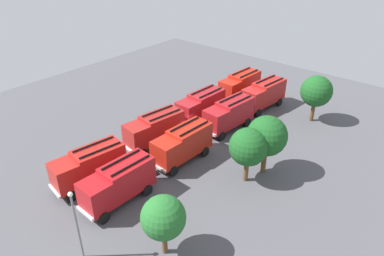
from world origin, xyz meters
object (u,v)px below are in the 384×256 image
object	(u,v)px
fire_truck_2	(155,129)
fire_truck_7	(118,182)
tree_1	(267,136)
traffic_cone_0	(228,110)
tree_3	(163,218)
lamppost	(76,221)
firefighter_0	(128,136)
fire_truck_3	(89,165)
fire_truck_0	(240,85)
firefighter_1	(76,170)
tree_2	(248,147)
fire_truck_4	(264,94)
fire_truck_1	(201,105)
tree_0	(316,91)
fire_truck_6	(183,143)
fire_truck_5	(229,114)

from	to	relation	value
fire_truck_2	fire_truck_7	bearing A→B (deg)	34.39
tree_1	traffic_cone_0	xyz separation A→B (m)	(-8.76, -10.54, -3.94)
fire_truck_2	tree_1	size ratio (longest dim) A/B	1.19
tree_3	lamppost	distance (m)	6.26
firefighter_0	tree_3	distance (m)	17.23
tree_3	traffic_cone_0	size ratio (longest dim) A/B	8.84
lamppost	fire_truck_3	bearing A→B (deg)	-130.11
fire_truck_7	firefighter_0	distance (m)	10.35
traffic_cone_0	fire_truck_0	bearing A→B (deg)	-164.34
firefighter_1	tree_2	bearing A→B (deg)	-156.77
tree_2	traffic_cone_0	world-z (taller)	tree_2
fire_truck_3	firefighter_1	world-z (taller)	fire_truck_3
fire_truck_4	traffic_cone_0	bearing A→B (deg)	-27.95
fire_truck_2	tree_1	world-z (taller)	tree_1
tree_1	lamppost	xyz separation A→B (m)	(18.53, -4.92, -0.49)
fire_truck_1	firefighter_1	world-z (taller)	fire_truck_1
tree_0	traffic_cone_0	xyz separation A→B (m)	(5.09, -9.71, -3.84)
firefighter_0	tree_1	bearing A→B (deg)	157.30
fire_truck_3	tree_1	xyz separation A→B (m)	(-12.64, 11.91, 2.08)
firefighter_0	tree_0	bearing A→B (deg)	-168.58
fire_truck_1	fire_truck_7	distance (m)	17.61
fire_truck_4	fire_truck_6	distance (m)	16.86
fire_truck_1	tree_0	size ratio (longest dim) A/B	1.19
firefighter_0	traffic_cone_0	distance (m)	14.72
fire_truck_0	firefighter_1	bearing A→B (deg)	-1.26
fire_truck_1	traffic_cone_0	xyz separation A→B (m)	(-4.19, 1.42, -1.85)
firefighter_1	fire_truck_6	bearing A→B (deg)	-139.53
fire_truck_6	tree_3	world-z (taller)	tree_3
fire_truck_2	lamppost	world-z (taller)	lamppost
fire_truck_2	tree_3	bearing A→B (deg)	55.84
fire_truck_7	tree_2	distance (m)	12.50
lamppost	traffic_cone_0	bearing A→B (deg)	-168.35
fire_truck_2	fire_truck_6	size ratio (longest dim) A/B	1.02
firefighter_1	fire_truck_2	bearing A→B (deg)	-115.58
firefighter_0	tree_1	size ratio (longest dim) A/B	0.27
tree_0	tree_2	distance (m)	16.27
fire_truck_5	tree_2	world-z (taller)	tree_2
firefighter_1	tree_1	bearing A→B (deg)	-152.17
fire_truck_1	tree_0	xyz separation A→B (m)	(-9.28, 11.13, 1.99)
firefighter_1	tree_0	distance (m)	30.08
fire_truck_4	tree_0	world-z (taller)	tree_0
fire_truck_3	fire_truck_7	xyz separation A→B (m)	(-0.12, 4.18, 0.00)
fire_truck_1	tree_2	distance (m)	13.47
tree_2	tree_3	world-z (taller)	tree_2
fire_truck_3	tree_3	world-z (taller)	tree_3
fire_truck_7	firefighter_1	world-z (taller)	fire_truck_7
fire_truck_6	tree_3	distance (m)	12.65
traffic_cone_0	fire_truck_6	bearing A→B (deg)	12.80
fire_truck_2	traffic_cone_0	distance (m)	12.55
tree_2	fire_truck_4	bearing A→B (deg)	-155.43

